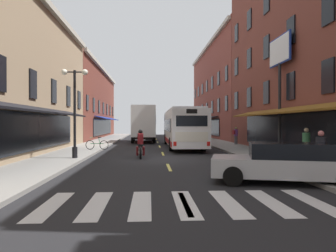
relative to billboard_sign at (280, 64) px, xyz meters
The scene contains 16 objects.
ground_plane 9.11m from the billboard_sign, behind, with size 34.80×80.00×0.10m, color black.
lane_centre_dashes 9.10m from the billboard_sign, behind, with size 0.14×73.90×0.01m.
crosswalk_near 14.11m from the billboard_sign, 123.04° to the right, with size 7.10×2.80×0.01m.
sidewalk_left 14.13m from the billboard_sign, behind, with size 3.00×80.00×0.14m, color gray.
sidewalk_right 5.76m from the billboard_sign, 143.82° to the right, with size 3.00×80.00×0.14m, color gray.
billboard_sign is the anchor object (origin of this frame).
transit_bus 10.01m from the billboard_sign, 124.24° to the left, with size 2.69×12.19×3.17m.
box_truck 17.70m from the billboard_sign, 119.62° to the left, with size 2.55×7.82×3.82m.
sedan_near 26.26m from the billboard_sign, 109.08° to the left, with size 1.96×4.75×1.38m.
sedan_mid 10.32m from the billboard_sign, 111.95° to the right, with size 5.05×2.98×1.36m.
motorcycle_rider 9.81m from the billboard_sign, behind, with size 0.62×2.07×1.66m.
bicycle_near 13.44m from the billboard_sign, 160.67° to the left, with size 1.69×0.50×0.91m.
pedestrian_near 10.12m from the billboard_sign, 91.23° to the left, with size 0.53×0.41×1.58m.
pedestrian_mid 9.13m from the billboard_sign, 102.64° to the right, with size 0.36×0.36×1.61m.
pedestrian_far 6.25m from the billboard_sign, 96.25° to the right, with size 0.36×0.36×1.67m.
street_lamp_twin 12.40m from the billboard_sign, behind, with size 1.42×0.32×4.83m.
Camera 1 is at (-0.90, -17.79, 2.00)m, focal length 33.41 mm.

